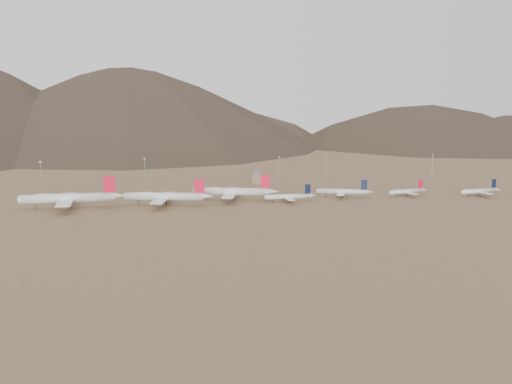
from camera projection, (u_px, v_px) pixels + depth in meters
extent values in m
plane|color=#9A7650|center=(243.00, 208.00, 473.79)|extent=(3000.00, 3000.00, 0.00)
cylinder|color=white|center=(68.00, 198.00, 470.86)|extent=(65.18, 8.99, 6.71)
sphere|color=white|center=(21.00, 200.00, 464.21)|extent=(6.58, 6.58, 6.58)
cone|color=white|center=(119.00, 196.00, 478.24)|extent=(11.90, 6.45, 6.04)
cube|color=white|center=(66.00, 199.00, 470.76)|extent=(12.48, 59.89, 0.84)
cube|color=white|center=(111.00, 196.00, 477.15)|extent=(6.64, 22.83, 0.40)
cube|color=red|center=(109.00, 184.00, 475.52)|extent=(8.46, 0.90, 11.91)
cylinder|color=black|center=(36.00, 207.00, 467.09)|extent=(0.43, 0.43, 4.55)
cylinder|color=black|center=(70.00, 205.00, 473.64)|extent=(0.54, 0.54, 4.55)
cylinder|color=black|center=(70.00, 206.00, 470.40)|extent=(0.54, 0.54, 4.55)
ellipsoid|color=white|center=(44.00, 196.00, 467.11)|extent=(20.96, 5.76, 4.03)
cylinder|color=slate|center=(68.00, 199.00, 482.53)|extent=(6.60, 3.25, 3.02)
cylinder|color=slate|center=(65.00, 205.00, 459.51)|extent=(6.60, 3.25, 3.02)
cylinder|color=slate|center=(69.00, 197.00, 492.88)|extent=(6.60, 3.25, 3.02)
cylinder|color=slate|center=(64.00, 207.00, 449.15)|extent=(6.60, 3.25, 3.02)
cylinder|color=white|center=(165.00, 196.00, 483.44)|extent=(57.26, 18.28, 5.93)
sphere|color=white|center=(127.00, 196.00, 484.73)|extent=(5.81, 5.81, 5.81)
cone|color=white|center=(207.00, 196.00, 481.93)|extent=(11.24, 7.45, 5.33)
cube|color=white|center=(163.00, 198.00, 483.63)|extent=(20.41, 53.30, 0.74)
cube|color=white|center=(201.00, 196.00, 482.11)|extent=(9.39, 20.62, 0.36)
cube|color=red|center=(199.00, 186.00, 480.96)|extent=(7.39, 2.14, 10.51)
cylinder|color=black|center=(138.00, 203.00, 485.13)|extent=(0.38, 0.38, 4.01)
cylinder|color=black|center=(167.00, 203.00, 485.64)|extent=(0.48, 0.48, 4.01)
cylinder|color=black|center=(166.00, 203.00, 482.71)|extent=(0.48, 0.48, 4.01)
ellipsoid|color=white|center=(145.00, 194.00, 483.85)|extent=(18.88, 8.34, 3.56)
cylinder|color=slate|center=(166.00, 197.00, 494.24)|extent=(6.18, 3.85, 2.67)
cylinder|color=slate|center=(160.00, 202.00, 473.49)|extent=(6.18, 3.85, 2.67)
cylinder|color=slate|center=(168.00, 195.00, 503.57)|extent=(6.18, 3.85, 2.67)
cylinder|color=slate|center=(158.00, 204.00, 464.16)|extent=(6.18, 3.85, 2.67)
cylinder|color=white|center=(232.00, 192.00, 506.64)|extent=(56.81, 19.12, 5.89)
sphere|color=white|center=(196.00, 191.00, 508.42)|extent=(5.77, 5.77, 5.77)
cone|color=white|center=(273.00, 191.00, 504.59)|extent=(11.22, 7.57, 5.30)
cube|color=white|center=(231.00, 193.00, 506.86)|extent=(21.14, 52.95, 0.74)
cube|color=white|center=(267.00, 191.00, 504.85)|extent=(9.65, 20.51, 0.35)
cube|color=red|center=(265.00, 182.00, 503.73)|extent=(7.33, 2.26, 10.45)
cylinder|color=black|center=(207.00, 198.00, 508.66)|extent=(0.38, 0.38, 3.99)
cylinder|color=black|center=(234.00, 198.00, 508.81)|extent=(0.48, 0.48, 3.99)
cylinder|color=black|center=(233.00, 198.00, 505.90)|extent=(0.48, 0.48, 3.99)
ellipsoid|color=white|center=(214.00, 189.00, 507.31)|extent=(18.78, 8.58, 3.54)
cylinder|color=slate|center=(232.00, 192.00, 517.39)|extent=(6.17, 3.92, 2.65)
cylinder|color=slate|center=(229.00, 197.00, 496.78)|extent=(6.17, 3.92, 2.65)
cylinder|color=slate|center=(233.00, 191.00, 526.66)|extent=(6.17, 3.92, 2.65)
cylinder|color=slate|center=(228.00, 199.00, 487.51)|extent=(6.17, 3.92, 2.65)
cylinder|color=white|center=(288.00, 197.00, 498.63)|extent=(34.45, 4.48, 3.73)
sphere|color=white|center=(266.00, 197.00, 495.33)|extent=(3.66, 3.66, 3.66)
cone|color=white|center=(312.00, 195.00, 502.28)|extent=(6.26, 3.49, 3.36)
cube|color=white|center=(287.00, 197.00, 498.59)|extent=(6.14, 29.58, 0.47)
cube|color=white|center=(309.00, 195.00, 501.74)|extent=(3.34, 11.26, 0.22)
cube|color=#111734|center=(308.00, 189.00, 500.79)|extent=(4.48, 0.43, 7.37)
cylinder|color=black|center=(273.00, 201.00, 496.81)|extent=(0.39, 0.39, 2.55)
cylinder|color=black|center=(289.00, 200.00, 500.16)|extent=(0.49, 0.49, 2.55)
cylinder|color=black|center=(289.00, 201.00, 498.35)|extent=(0.49, 0.49, 2.55)
cylinder|color=slate|center=(285.00, 197.00, 506.72)|extent=(3.47, 1.75, 1.68)
cylinder|color=slate|center=(290.00, 200.00, 490.74)|extent=(3.47, 1.75, 1.68)
cylinder|color=white|center=(342.00, 192.00, 520.24)|extent=(37.20, 16.43, 4.12)
sphere|color=white|center=(319.00, 191.00, 523.28)|extent=(4.04, 4.04, 4.04)
cone|color=white|center=(369.00, 192.00, 516.80)|extent=(7.68, 5.76, 3.71)
cube|color=white|center=(341.00, 192.00, 520.46)|extent=(16.48, 32.72, 0.52)
cube|color=white|center=(365.00, 192.00, 517.26)|extent=(7.31, 12.80, 0.25)
cube|color=#111734|center=(364.00, 185.00, 516.48)|extent=(4.78, 1.98, 8.14)
cylinder|color=black|center=(326.00, 195.00, 522.91)|extent=(0.43, 0.43, 2.82)
cylinder|color=black|center=(343.00, 196.00, 521.67)|extent=(0.54, 0.54, 2.82)
cylinder|color=black|center=(343.00, 196.00, 519.66)|extent=(0.54, 0.54, 2.82)
cylinder|color=slate|center=(342.00, 192.00, 529.50)|extent=(4.20, 3.00, 1.86)
cylinder|color=slate|center=(341.00, 195.00, 511.74)|extent=(4.20, 3.00, 1.86)
cylinder|color=white|center=(406.00, 191.00, 526.78)|extent=(31.13, 11.38, 3.40)
sphere|color=white|center=(391.00, 193.00, 520.26)|extent=(3.33, 3.33, 3.33)
cone|color=white|center=(423.00, 190.00, 534.05)|extent=(6.24, 4.41, 3.06)
cube|color=white|center=(406.00, 192.00, 526.60)|extent=(11.78, 27.22, 0.42)
cube|color=white|center=(421.00, 190.00, 532.99)|extent=(5.36, 10.58, 0.20)
cube|color=red|center=(421.00, 184.00, 531.98)|extent=(4.01, 1.35, 6.71)
cylinder|color=black|center=(395.00, 196.00, 522.66)|extent=(0.36, 0.36, 2.33)
cylinder|color=black|center=(406.00, 195.00, 528.25)|extent=(0.45, 0.45, 2.33)
cylinder|color=black|center=(407.00, 195.00, 526.73)|extent=(0.45, 0.45, 2.33)
cylinder|color=slate|center=(400.00, 192.00, 533.46)|extent=(3.42, 2.29, 1.53)
cylinder|color=slate|center=(411.00, 194.00, 520.00)|extent=(3.42, 2.29, 1.53)
cylinder|color=white|center=(479.00, 191.00, 526.45)|extent=(33.63, 11.49, 3.66)
sphere|color=white|center=(463.00, 192.00, 519.79)|extent=(3.59, 3.59, 3.59)
cone|color=white|center=(497.00, 189.00, 533.86)|extent=(6.67, 4.63, 3.29)
cube|color=white|center=(478.00, 192.00, 526.27)|extent=(12.04, 29.36, 0.46)
cube|color=white|center=(494.00, 189.00, 532.78)|extent=(5.53, 11.39, 0.22)
cube|color=#111734|center=(494.00, 183.00, 531.72)|extent=(4.34, 1.35, 7.22)
cylinder|color=black|center=(468.00, 196.00, 522.28)|extent=(0.39, 0.39, 2.50)
cylinder|color=black|center=(479.00, 194.00, 528.03)|extent=(0.48, 0.48, 2.50)
cylinder|color=black|center=(480.00, 195.00, 526.37)|extent=(0.48, 0.48, 2.50)
cylinder|color=slate|center=(471.00, 191.00, 533.74)|extent=(3.66, 2.39, 1.65)
cylinder|color=slate|center=(485.00, 194.00, 519.09)|extent=(3.66, 2.39, 1.65)
cube|color=gray|center=(255.00, 180.00, 594.99)|extent=(8.00, 8.00, 8.00)
cube|color=slate|center=(255.00, 173.00, 594.05)|extent=(6.00, 6.00, 4.00)
cylinder|color=gray|center=(41.00, 177.00, 552.94)|extent=(0.50, 0.50, 25.00)
cube|color=gray|center=(40.00, 162.00, 550.92)|extent=(2.00, 0.60, 0.80)
cylinder|color=gray|center=(145.00, 172.00, 580.50)|extent=(0.50, 0.50, 25.00)
cube|color=gray|center=(144.00, 158.00, 578.48)|extent=(2.00, 0.60, 0.80)
cylinder|color=gray|center=(279.00, 171.00, 592.82)|extent=(0.50, 0.50, 25.00)
cube|color=gray|center=(279.00, 157.00, 590.80)|extent=(2.00, 0.60, 0.80)
cylinder|color=gray|center=(326.00, 167.00, 622.07)|extent=(0.50, 0.50, 25.00)
cube|color=gray|center=(326.00, 154.00, 620.05)|extent=(2.00, 0.60, 0.80)
cylinder|color=gray|center=(432.00, 167.00, 621.78)|extent=(0.50, 0.50, 25.00)
cube|color=gray|center=(433.00, 154.00, 619.76)|extent=(2.00, 0.60, 0.80)
ellipsoid|color=olive|center=(249.00, 220.00, 427.77)|extent=(0.87, 0.87, 0.75)
ellipsoid|color=olive|center=(95.00, 235.00, 385.40)|extent=(0.79, 0.79, 0.43)
ellipsoid|color=olive|center=(105.00, 283.00, 289.57)|extent=(0.67, 0.67, 0.50)
ellipsoid|color=olive|center=(417.00, 264.00, 320.93)|extent=(0.78, 0.78, 0.50)
ellipsoid|color=olive|center=(191.00, 248.00, 353.25)|extent=(0.85, 0.85, 0.47)
ellipsoid|color=olive|center=(235.00, 253.00, 343.96)|extent=(0.59, 0.59, 0.30)
ellipsoid|color=olive|center=(251.00, 223.00, 421.03)|extent=(0.74, 0.74, 0.57)
ellipsoid|color=olive|center=(73.00, 228.00, 404.22)|extent=(1.03, 1.03, 0.74)
ellipsoid|color=olive|center=(54.00, 216.00, 440.58)|extent=(1.02, 1.02, 0.89)
ellipsoid|color=olive|center=(441.00, 258.00, 332.13)|extent=(0.68, 0.68, 0.54)
ellipsoid|color=olive|center=(221.00, 219.00, 431.20)|extent=(0.86, 0.86, 0.64)
ellipsoid|color=olive|center=(176.00, 263.00, 322.40)|extent=(0.59, 0.59, 0.42)
ellipsoid|color=olive|center=(50.00, 232.00, 392.55)|extent=(0.90, 0.90, 0.70)
ellipsoid|color=olive|center=(171.00, 215.00, 446.52)|extent=(0.98, 0.98, 0.54)
ellipsoid|color=olive|center=(252.00, 257.00, 334.13)|extent=(1.09, 1.09, 0.55)
ellipsoid|color=olive|center=(162.00, 213.00, 454.20)|extent=(0.57, 0.57, 0.44)
ellipsoid|color=olive|center=(23.00, 285.00, 286.46)|extent=(0.85, 0.85, 0.49)
ellipsoid|color=olive|center=(260.00, 237.00, 379.23)|extent=(1.01, 1.01, 0.57)
ellipsoid|color=olive|center=(340.00, 273.00, 305.90)|extent=(0.56, 0.56, 0.47)
ellipsoid|color=olive|center=(137.00, 256.00, 335.85)|extent=(0.57, 0.57, 0.49)
ellipsoid|color=olive|center=(333.00, 215.00, 446.73)|extent=(0.84, 0.84, 0.64)
ellipsoid|color=olive|center=(179.00, 277.00, 298.87)|extent=(0.91, 0.91, 0.64)
ellipsoid|color=olive|center=(476.00, 220.00, 428.12)|extent=(0.77, 0.77, 0.50)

